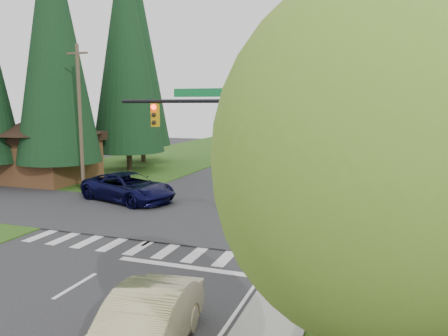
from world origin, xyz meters
The scene contains 31 objects.
ground centered at (0.00, 0.00, 0.00)m, with size 120.00×120.00×0.00m, color #28282B.
grass_east centered at (13.00, 20.00, 0.03)m, with size 14.00×110.00×0.06m, color #2E4B14.
grass_west centered at (-13.00, 20.00, 0.03)m, with size 14.00×110.00×0.06m, color #2E4B14.
cross_street centered at (0.00, 8.00, 0.00)m, with size 120.00×8.00×0.10m, color #28282B.
sidewalk_east centered at (6.90, 22.00, 0.07)m, with size 1.80×80.00×0.13m, color gray.
curb_east centered at (6.05, 22.00, 0.07)m, with size 0.20×80.00×0.13m, color gray.
stone_wall_north centered at (8.60, 30.00, 0.35)m, with size 0.70×40.00×0.70m, color #4C4438.
traffic_signal centered at (4.37, 4.50, 4.98)m, with size 8.70×0.37×6.80m.
brown_building centered at (-15.00, 15.00, 3.14)m, with size 8.40×8.40×5.40m.
utility_pole centered at (-9.50, 12.00, 5.14)m, with size 1.60×0.24×10.00m.
decid_tree_0 centered at (9.20, 14.00, 5.60)m, with size 4.80×4.80×8.37m.
decid_tree_1 centered at (9.30, 21.00, 5.80)m, with size 5.20×5.20×8.80m.
decid_tree_2 centered at (9.10, 28.00, 5.93)m, with size 5.00×5.00×8.82m.
decid_tree_3 centered at (9.20, 35.00, 5.66)m, with size 5.00×5.00×8.55m.
decid_tree_4 centered at (9.30, 42.00, 6.06)m, with size 5.40×5.40×9.18m.
decid_tree_5 centered at (9.10, 49.00, 5.53)m, with size 4.80×4.80×8.30m.
decid_tree_6 centered at (9.20, 56.00, 5.86)m, with size 5.20×5.20×8.86m.
decid_tree_south centered at (9.30, -6.00, 5.27)m, with size 4.60×4.60×7.92m.
conifer_w_a centered at (-13.00, 14.00, 10.79)m, with size 6.12×6.12×19.80m.
conifer_w_b centered at (-16.00, 18.00, 9.79)m, with size 5.44×5.44×17.80m.
conifer_w_c centered at (-12.00, 22.00, 11.29)m, with size 6.46×6.46×20.80m.
conifer_w_e centered at (-14.00, 28.00, 10.29)m, with size 5.78×5.78×18.80m.
conifer_e_b centered at (15.00, 34.00, 10.79)m, with size 6.12×6.12×19.80m.
conifer_e_c centered at (14.00, 48.00, 9.29)m, with size 5.10×5.10×16.80m.
sedan_champagne centered at (4.35, -4.03, 0.81)m, with size 1.72×4.92×1.62m, color beige.
suv_navy centered at (-5.22, 10.85, 0.91)m, with size 3.00×6.51×1.81m, color black.
parked_car_a centered at (5.60, 16.95, 0.70)m, with size 1.64×4.09×1.39m, color silver.
parked_car_b centered at (5.60, 24.12, 0.73)m, with size 2.04×5.02×1.46m, color slate.
parked_car_c centered at (4.20, 31.93, 0.80)m, with size 1.70×4.87×1.60m, color #B3B3B8.
parked_car_d centered at (5.60, 36.22, 0.80)m, with size 1.90×4.71×1.60m, color silver.
parked_car_e centered at (5.01, 49.64, 0.62)m, with size 1.73×4.26×1.24m, color silver.
Camera 1 is at (9.38, -12.53, 6.06)m, focal length 35.00 mm.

